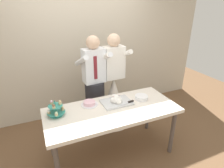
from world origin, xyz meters
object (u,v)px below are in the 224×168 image
(dessert_table, at_px, (112,114))
(round_cake, at_px, (89,103))
(person_bride, at_px, (114,95))
(main_cake_tray, at_px, (117,100))
(cupcake_stand, at_px, (56,110))
(person_groom, at_px, (95,91))
(plate_stack, at_px, (141,97))

(dessert_table, distance_m, round_cake, 0.35)
(dessert_table, xyz_separation_m, person_bride, (0.33, 0.71, -0.12))
(dessert_table, height_order, main_cake_tray, main_cake_tray)
(cupcake_stand, height_order, person_groom, person_groom)
(main_cake_tray, bearing_deg, dessert_table, -133.78)
(person_groom, relative_size, person_bride, 1.00)
(cupcake_stand, bearing_deg, dessert_table, -11.62)
(round_cake, bearing_deg, main_cake_tray, -14.98)
(main_cake_tray, relative_size, plate_stack, 2.21)
(person_groom, bearing_deg, dessert_table, -88.04)
(dessert_table, bearing_deg, person_bride, 64.79)
(main_cake_tray, relative_size, round_cake, 1.81)
(main_cake_tray, xyz_separation_m, plate_stack, (0.39, -0.04, -0.01))
(cupcake_stand, distance_m, person_bride, 1.22)
(round_cake, bearing_deg, cupcake_stand, -169.95)
(dessert_table, xyz_separation_m, main_cake_tray, (0.12, 0.13, 0.12))
(cupcake_stand, relative_size, person_bride, 0.14)
(dessert_table, bearing_deg, main_cake_tray, 46.22)
(plate_stack, bearing_deg, person_bride, 106.50)
(plate_stack, distance_m, person_groom, 0.79)
(person_groom, distance_m, person_bride, 0.39)
(person_groom, bearing_deg, main_cake_tray, -74.75)
(main_cake_tray, xyz_separation_m, person_groom, (-0.15, 0.54, -0.07))
(person_groom, bearing_deg, round_cake, -117.19)
(person_bride, bearing_deg, person_groom, -174.60)
(person_bride, bearing_deg, plate_stack, -73.50)
(dessert_table, height_order, person_bride, person_bride)
(plate_stack, relative_size, round_cake, 0.82)
(main_cake_tray, bearing_deg, person_bride, 70.17)
(cupcake_stand, height_order, plate_stack, cupcake_stand)
(person_groom, bearing_deg, plate_stack, -47.26)
(main_cake_tray, distance_m, person_bride, 0.65)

